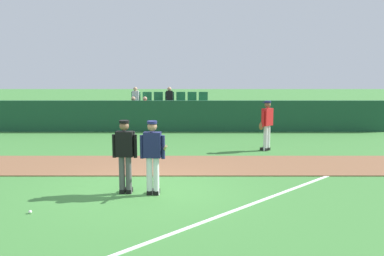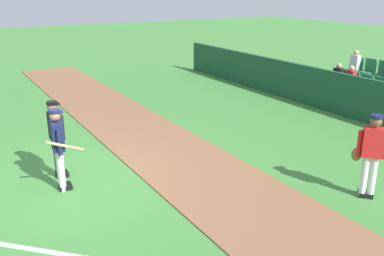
{
  "view_description": "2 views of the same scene",
  "coord_description": "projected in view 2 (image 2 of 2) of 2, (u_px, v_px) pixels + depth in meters",
  "views": [
    {
      "loc": [
        1.1,
        -10.4,
        3.12
      ],
      "look_at": [
        1.16,
        1.89,
        1.25
      ],
      "focal_mm": 41.11,
      "sensor_mm": 36.0,
      "label": 1
    },
    {
      "loc": [
        8.58,
        -2.18,
        4.1
      ],
      "look_at": [
        0.58,
        2.61,
        0.97
      ],
      "focal_mm": 39.63,
      "sensor_mm": 36.0,
      "label": 2
    }
  ],
  "objects": [
    {
      "name": "batter_navy_jersey",
      "position": [
        59.0,
        147.0,
        8.71
      ],
      "size": [
        0.67,
        0.79,
        1.76
      ],
      "color": "white",
      "rests_on": "ground"
    },
    {
      "name": "dugout_fence",
      "position": [
        357.0,
        98.0,
        13.56
      ],
      "size": [
        20.0,
        0.16,
        1.4
      ],
      "primitive_type": "cube",
      "color": "#19472D",
      "rests_on": "ground"
    },
    {
      "name": "infield_dirt_path",
      "position": [
        179.0,
        158.0,
        10.58
      ],
      "size": [
        28.0,
        2.55,
        0.03
      ],
      "primitive_type": "cube",
      "color": "brown",
      "rests_on": "ground"
    },
    {
      "name": "umpire_home_plate",
      "position": [
        56.0,
        135.0,
        9.3
      ],
      "size": [
        0.59,
        0.32,
        1.76
      ],
      "color": "#4C4C4C",
      "rests_on": "ground"
    },
    {
      "name": "runner_red_jersey",
      "position": [
        371.0,
        153.0,
        8.37
      ],
      "size": [
        0.57,
        0.5,
        1.76
      ],
      "color": "silver",
      "rests_on": "ground"
    },
    {
      "name": "ground_plane",
      "position": [
        77.0,
        182.0,
        9.34
      ],
      "size": [
        80.0,
        80.0,
        0.0
      ],
      "primitive_type": "plane",
      "color": "#42843A"
    },
    {
      "name": "stadium_bleachers",
      "position": [
        384.0,
        98.0,
        14.35
      ],
      "size": [
        4.45,
        2.1,
        1.9
      ],
      "color": "slate",
      "rests_on": "ground"
    }
  ]
}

